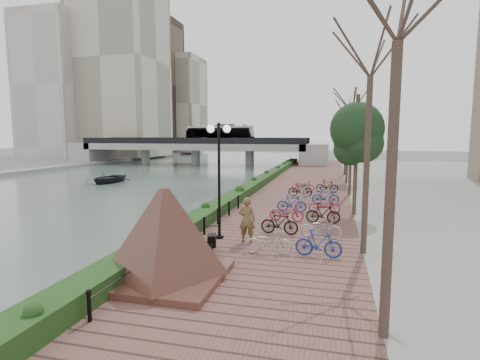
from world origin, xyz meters
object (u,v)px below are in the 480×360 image
(pedestrian, at_px, (247,220))
(motorcycle, at_px, (212,241))
(lamppost, at_px, (219,156))
(granite_monument, at_px, (165,234))
(boat, at_px, (108,178))

(pedestrian, bearing_deg, motorcycle, 57.60)
(lamppost, xyz_separation_m, motorcycle, (0.33, -1.99, -3.05))
(granite_monument, bearing_deg, pedestrian, 71.52)
(lamppost, distance_m, boat, 25.71)
(motorcycle, height_order, pedestrian, pedestrian)
(pedestrian, height_order, boat, pedestrian)
(granite_monument, height_order, pedestrian, granite_monument)
(lamppost, height_order, motorcycle, lamppost)
(lamppost, bearing_deg, motorcycle, -80.70)
(motorcycle, relative_size, pedestrian, 0.77)
(granite_monument, distance_m, boat, 29.04)
(lamppost, relative_size, boat, 1.10)
(granite_monument, bearing_deg, boat, 126.75)
(lamppost, bearing_deg, granite_monument, -92.39)
(granite_monument, relative_size, lamppost, 0.94)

